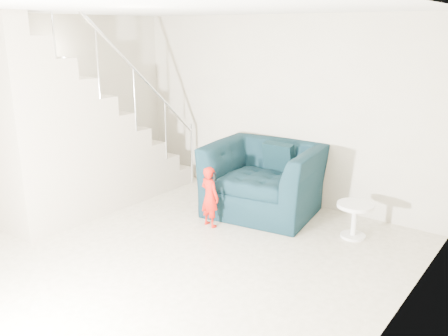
{
  "coord_description": "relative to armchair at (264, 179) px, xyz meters",
  "views": [
    {
      "loc": [
        3.51,
        -3.28,
        2.5
      ],
      "look_at": [
        0.15,
        1.2,
        0.85
      ],
      "focal_mm": 38.0,
      "sensor_mm": 36.0,
      "label": 1
    }
  ],
  "objects": [
    {
      "name": "floor",
      "position": [
        -0.18,
        -2.1,
        -0.48
      ],
      "size": [
        5.5,
        5.5,
        0.0
      ],
      "primitive_type": "plane",
      "color": "gray",
      "rests_on": "ground"
    },
    {
      "name": "ceiling",
      "position": [
        -0.18,
        -2.1,
        2.22
      ],
      "size": [
        5.5,
        5.5,
        0.0
      ],
      "primitive_type": "plane",
      "rotation": [
        3.14,
        0.0,
        0.0
      ],
      "color": "silver",
      "rests_on": "back_wall"
    },
    {
      "name": "back_wall",
      "position": [
        -0.18,
        0.65,
        0.87
      ],
      "size": [
        5.0,
        0.0,
        5.0
      ],
      "primitive_type": "plane",
      "rotation": [
        1.57,
        0.0,
        0.0
      ],
      "color": "#ACA18C",
      "rests_on": "floor"
    },
    {
      "name": "left_wall",
      "position": [
        -2.68,
        -2.1,
        0.87
      ],
      "size": [
        0.0,
        5.5,
        5.5
      ],
      "primitive_type": "plane",
      "rotation": [
        1.57,
        0.0,
        1.57
      ],
      "color": "#ACA18C",
      "rests_on": "floor"
    },
    {
      "name": "right_wall",
      "position": [
        2.32,
        -2.1,
        0.87
      ],
      "size": [
        0.0,
        5.5,
        5.5
      ],
      "primitive_type": "plane",
      "rotation": [
        1.57,
        0.0,
        -1.57
      ],
      "color": "#ACA18C",
      "rests_on": "floor"
    },
    {
      "name": "armchair",
      "position": [
        0.0,
        0.0,
        0.0
      ],
      "size": [
        1.67,
        1.51,
        0.97
      ],
      "primitive_type": "imported",
      "rotation": [
        0.0,
        0.0,
        0.15
      ],
      "color": "black",
      "rests_on": "floor"
    },
    {
      "name": "toddler",
      "position": [
        -0.3,
        -0.86,
        -0.08
      ],
      "size": [
        0.33,
        0.25,
        0.81
      ],
      "primitive_type": "imported",
      "rotation": [
        0.0,
        0.0,
        2.95
      ],
      "color": "#971C04",
      "rests_on": "floor"
    },
    {
      "name": "side_table",
      "position": [
        1.36,
        -0.07,
        -0.19
      ],
      "size": [
        0.44,
        0.44,
        0.44
      ],
      "color": "silver",
      "rests_on": "floor"
    },
    {
      "name": "staircase",
      "position": [
        -2.18,
        -1.55,
        0.46
      ],
      "size": [
        1.02,
        3.03,
        3.62
      ],
      "color": "#ADA089",
      "rests_on": "floor"
    },
    {
      "name": "cushion",
      "position": [
        0.04,
        0.32,
        0.25
      ],
      "size": [
        0.45,
        0.22,
        0.45
      ],
      "primitive_type": "cube",
      "rotation": [
        0.21,
        0.0,
        0.0
      ],
      "color": "black",
      "rests_on": "armchair"
    },
    {
      "name": "throw",
      "position": [
        -0.67,
        -0.03,
        0.12
      ],
      "size": [
        0.05,
        0.53,
        0.59
      ],
      "primitive_type": "cube",
      "color": "black",
      "rests_on": "armchair"
    },
    {
      "name": "phone",
      "position": [
        -0.17,
        -0.91,
        0.22
      ],
      "size": [
        0.03,
        0.05,
        0.1
      ],
      "primitive_type": "cube",
      "rotation": [
        0.0,
        0.0,
        0.25
      ],
      "color": "black",
      "rests_on": "toddler"
    }
  ]
}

